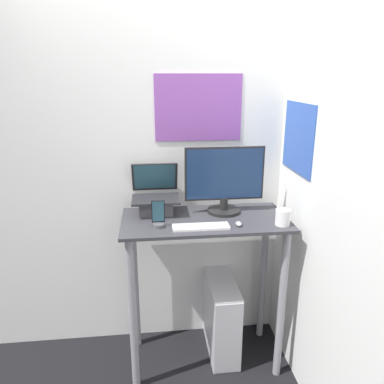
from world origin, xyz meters
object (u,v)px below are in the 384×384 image
laptop (156,200)px  monitor (224,182)px  keyboard (201,227)px  cell_phone (158,218)px  computer_tower (221,316)px  mouse (239,224)px

laptop → monitor: monitor is taller
keyboard → monitor: bearing=53.2°
laptop → cell_phone: bearing=-87.8°
keyboard → cell_phone: cell_phone is taller
monitor → computer_tower: size_ratio=0.92×
cell_phone → computer_tower: cell_phone is taller
keyboard → computer_tower: (0.19, 0.23, -0.81)m
cell_phone → computer_tower: size_ratio=0.30×
laptop → monitor: size_ratio=0.61×
cell_phone → computer_tower: 0.98m
monitor → cell_phone: bearing=-154.9°
cell_phone → laptop: bearing=92.2°
monitor → cell_phone: monitor is taller
computer_tower → keyboard: bearing=-129.5°
mouse → cell_phone: (-0.48, 0.04, 0.04)m
computer_tower → monitor: bearing=88.7°
mouse → keyboard: bearing=-178.9°
monitor → cell_phone: size_ratio=3.06×
monitor → mouse: (0.04, -0.25, -0.19)m
monitor → keyboard: 0.37m
cell_phone → computer_tower: bearing=22.4°
laptop → keyboard: laptop is taller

